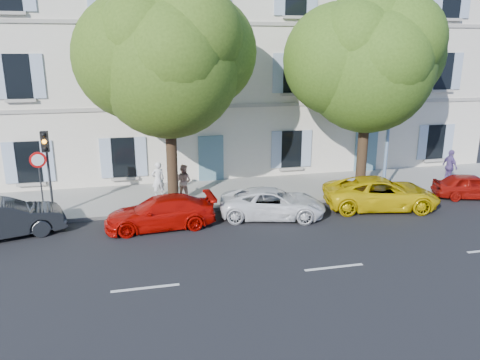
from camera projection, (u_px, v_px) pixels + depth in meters
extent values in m
plane|color=black|center=(293.00, 224.00, 18.88)|extent=(90.00, 90.00, 0.00)
cube|color=#A09E96|center=(263.00, 191.00, 23.03)|extent=(36.00, 4.50, 0.15)
cube|color=#9E998E|center=(276.00, 204.00, 20.99)|extent=(36.00, 0.16, 0.16)
cube|color=silver|center=(237.00, 63.00, 26.81)|extent=(28.00, 7.00, 12.00)
imported|color=black|center=(1.00, 219.00, 17.34)|extent=(4.69, 2.70, 1.46)
imported|color=#B00A05|center=(160.00, 212.00, 18.34)|extent=(4.39, 1.97, 1.25)
imported|color=white|center=(273.00, 203.00, 19.47)|extent=(4.74, 3.02, 1.22)
imported|color=#DBB709|center=(381.00, 193.00, 20.55)|extent=(5.32, 3.19, 1.38)
imported|color=#920F09|center=(471.00, 186.00, 21.98)|extent=(3.66, 2.24, 1.16)
cylinder|color=#3A2819|center=(172.00, 163.00, 20.29)|extent=(0.47, 0.47, 3.75)
ellipsoid|color=#50751E|center=(168.00, 65.00, 19.17)|extent=(6.00, 6.00, 6.60)
cylinder|color=#3A2819|center=(362.00, 155.00, 22.18)|extent=(0.48, 0.48, 3.64)
ellipsoid|color=#4E781E|center=(368.00, 67.00, 21.08)|extent=(5.91, 5.91, 6.50)
cylinder|color=#383A3D|center=(50.00, 181.00, 19.01)|extent=(0.10, 0.10, 2.94)
cube|color=black|center=(45.00, 142.00, 18.42)|extent=(0.29, 0.24, 0.83)
sphere|color=orange|center=(44.00, 142.00, 18.31)|extent=(0.18, 0.18, 0.18)
cylinder|color=#383A3D|center=(42.00, 190.00, 18.82)|extent=(0.06, 0.06, 2.33)
cylinder|color=red|center=(38.00, 160.00, 18.44)|extent=(0.63, 0.18, 0.64)
cylinder|color=#7293BF|center=(390.00, 109.00, 21.74)|extent=(0.16, 0.16, 7.95)
cylinder|color=#7293BF|center=(407.00, 17.00, 20.00)|extent=(0.41, 1.38, 0.10)
cube|color=#383A3D|center=(416.00, 20.00, 19.39)|extent=(0.34, 0.49, 0.18)
imported|color=white|center=(158.00, 180.00, 21.56)|extent=(0.69, 0.55, 1.68)
imported|color=tan|center=(183.00, 181.00, 21.38)|extent=(0.99, 0.94, 1.61)
imported|color=#6E559C|center=(450.00, 167.00, 23.79)|extent=(0.46, 1.04, 1.75)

